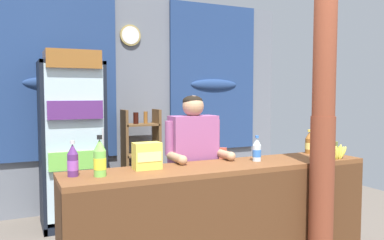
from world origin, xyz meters
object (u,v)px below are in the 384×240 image
(banana_bunch, at_px, (336,152))
(soda_bottle_water, at_px, (257,150))
(snack_box_instant_noodle, at_px, (147,156))
(soda_bottle_iced_tea, at_px, (309,143))
(plastic_lawn_chair, at_px, (210,175))
(drink_fridge, at_px, (72,132))
(soda_bottle_lime_soda, at_px, (100,159))
(stall_counter, at_px, (230,214))
(shopkeeper, at_px, (193,158))
(timber_post, at_px, (323,123))
(soda_bottle_grape_soda, at_px, (73,161))
(bottle_shelf_rack, at_px, (141,157))

(banana_bunch, bearing_deg, soda_bottle_water, 162.64)
(soda_bottle_water, height_order, snack_box_instant_noodle, soda_bottle_water)
(soda_bottle_water, bearing_deg, soda_bottle_iced_tea, 11.97)
(plastic_lawn_chair, height_order, snack_box_instant_noodle, snack_box_instant_noodle)
(drink_fridge, distance_m, soda_bottle_lime_soda, 1.89)
(drink_fridge, distance_m, plastic_lawn_chair, 1.77)
(stall_counter, bearing_deg, shopkeeper, 99.25)
(drink_fridge, relative_size, plastic_lawn_chair, 2.32)
(plastic_lawn_chair, bearing_deg, timber_post, -89.91)
(stall_counter, bearing_deg, soda_bottle_lime_soda, 175.29)
(plastic_lawn_chair, bearing_deg, banana_bunch, -80.23)
(drink_fridge, height_order, banana_bunch, drink_fridge)
(timber_post, height_order, soda_bottle_lime_soda, timber_post)
(banana_bunch, bearing_deg, shopkeeper, 152.31)
(timber_post, xyz_separation_m, soda_bottle_grape_soda, (-1.89, 0.40, -0.23))
(stall_counter, relative_size, soda_bottle_water, 11.71)
(soda_bottle_water, bearing_deg, shopkeeper, 139.05)
(banana_bunch, bearing_deg, snack_box_instant_noodle, 170.53)
(stall_counter, distance_m, snack_box_instant_noodle, 0.81)
(timber_post, distance_m, soda_bottle_grape_soda, 1.95)
(soda_bottle_iced_tea, bearing_deg, drink_fridge, 139.40)
(shopkeeper, bearing_deg, bottle_shelf_rack, 87.98)
(drink_fridge, relative_size, snack_box_instant_noodle, 9.59)
(soda_bottle_lime_soda, xyz_separation_m, banana_bunch, (2.03, -0.16, -0.06))
(soda_bottle_lime_soda, relative_size, soda_bottle_water, 1.32)
(plastic_lawn_chair, height_order, shopkeeper, shopkeeper)
(stall_counter, bearing_deg, banana_bunch, -4.60)
(timber_post, bearing_deg, drink_fridge, 126.68)
(soda_bottle_iced_tea, xyz_separation_m, soda_bottle_water, (-0.71, -0.15, -0.00))
(soda_bottle_grape_soda, bearing_deg, soda_bottle_water, -1.08)
(soda_bottle_grape_soda, bearing_deg, soda_bottle_lime_soda, -24.43)
(timber_post, distance_m, plastic_lawn_chair, 2.11)
(soda_bottle_iced_tea, relative_size, soda_bottle_water, 1.05)
(soda_bottle_grape_soda, bearing_deg, timber_post, -11.91)
(drink_fridge, relative_size, bottle_shelf_rack, 1.52)
(bottle_shelf_rack, height_order, soda_bottle_lime_soda, bottle_shelf_rack)
(soda_bottle_water, bearing_deg, drink_fridge, 124.55)
(drink_fridge, distance_m, soda_bottle_iced_tea, 2.60)
(shopkeeper, bearing_deg, banana_bunch, -27.69)
(drink_fridge, height_order, soda_bottle_iced_tea, drink_fridge)
(snack_box_instant_noodle, bearing_deg, stall_counter, -17.25)
(plastic_lawn_chair, bearing_deg, stall_counter, -112.80)
(soda_bottle_lime_soda, distance_m, banana_bunch, 2.03)
(timber_post, relative_size, soda_bottle_lime_soda, 9.31)
(soda_bottle_iced_tea, bearing_deg, soda_bottle_water, -168.03)
(soda_bottle_lime_soda, xyz_separation_m, snack_box_instant_noodle, (0.38, 0.11, -0.02))
(bottle_shelf_rack, bearing_deg, timber_post, -73.41)
(plastic_lawn_chair, distance_m, soda_bottle_water, 1.71)
(shopkeeper, bearing_deg, timber_post, -42.57)
(bottle_shelf_rack, xyz_separation_m, plastic_lawn_chair, (0.74, -0.54, -0.19))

